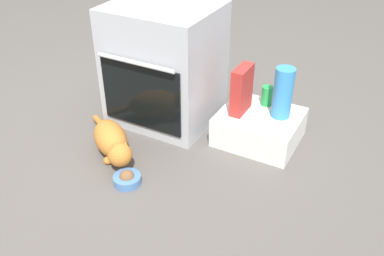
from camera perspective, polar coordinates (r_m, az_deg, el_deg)
The scene contains 8 objects.
ground at distance 2.52m, azimuth -9.73°, elevation -2.89°, with size 8.00×8.00×0.00m, color #56514C.
oven at distance 2.64m, azimuth -3.71°, elevation 8.48°, with size 0.62×0.58×0.74m.
pantry_cabinet at distance 2.55m, azimuth 9.01°, elevation 0.14°, with size 0.46×0.41×0.18m, color white.
food_bowl at distance 2.26m, azimuth -8.72°, elevation -6.77°, with size 0.15×0.15×0.08m.
cat at distance 2.42m, azimuth -10.71°, elevation -1.72°, with size 0.55×0.43×0.19m.
soda_can at distance 2.58m, azimuth 10.03°, elevation 4.29°, with size 0.07×0.07×0.12m, color green.
water_bottle at distance 2.44m, azimuth 12.13°, elevation 4.63°, with size 0.11×0.11×0.30m, color #388CD1.
cereal_box at distance 2.46m, azimuth 6.69°, elevation 5.12°, with size 0.07×0.18×0.28m, color #B72D28.
Camera 1 is at (1.33, -1.57, 1.46)m, focal length 39.67 mm.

